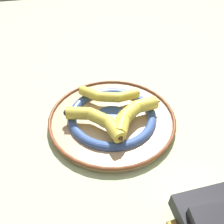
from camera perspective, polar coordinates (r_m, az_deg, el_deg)
The scene contains 5 objects.
ground_plane at distance 0.69m, azimuth 1.03°, elevation 0.05°, with size 2.80×2.80×0.00m, color #B2C693.
decorative_bowl at distance 0.65m, azimuth 0.00°, elevation -1.34°, with size 0.38×0.38×0.03m.
banana_a at distance 0.68m, azimuth -1.23°, elevation 4.39°, with size 0.10×0.19×0.03m.
banana_b at distance 0.61m, azimuth 5.66°, elevation -0.22°, with size 0.12×0.18×0.04m.
banana_c at distance 0.59m, azimuth -3.69°, elevation -2.19°, with size 0.17×0.14×0.04m.
Camera 1 is at (-0.49, 0.15, 0.46)m, focal length 35.00 mm.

